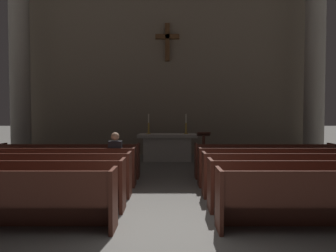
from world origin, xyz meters
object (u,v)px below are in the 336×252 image
pew_left_row_5 (71,161)px  lone_worshipper (117,158)px  candlestick_left (149,127)px  column_right_third (316,62)px  pew_left_row_3 (42,175)px  lectern (204,150)px  pew_right_row_3 (293,175)px  altar (168,146)px  pew_left_row_4 (58,167)px  column_left_third (21,62)px  pew_right_row_2 (315,185)px  pew_right_row_5 (265,161)px  pew_left_row_2 (20,185)px  pew_right_row_4 (277,167)px  candlestick_right (187,127)px

pew_left_row_5 → lone_worshipper: lone_worshipper is taller
candlestick_left → column_right_third: bearing=3.0°
pew_left_row_3 → lectern: size_ratio=3.30×
pew_right_row_3 → altar: altar is taller
pew_left_row_4 → altar: (2.67, 4.18, 0.06)m
column_left_third → lectern: (6.86, -1.53, -3.18)m
pew_left_row_4 → pew_right_row_3: same height
pew_right_row_2 → pew_right_row_5: bearing=90.0°
column_left_third → candlestick_left: bearing=-3.8°
pew_left_row_2 → pew_left_row_4: 1.97m
lone_worshipper → pew_right_row_2: bearing=-27.1°
pew_right_row_5 → candlestick_left: 4.71m
pew_left_row_4 → pew_right_row_4: same height
pew_left_row_4 → candlestick_left: size_ratio=5.11×
pew_left_row_5 → candlestick_left: (1.97, 3.20, 0.77)m
column_right_third → lectern: (-4.40, -1.53, -3.18)m
pew_left_row_5 → altar: (2.67, 3.20, 0.06)m
pew_left_row_3 → pew_right_row_5: size_ratio=1.00×
column_left_third → altar: column_left_third is taller
pew_left_row_4 → column_left_third: size_ratio=0.50×
pew_right_row_5 → candlestick_left: size_ratio=5.11×
pew_left_row_2 → pew_right_row_4: bearing=20.2°
pew_right_row_2 → column_left_third: (-8.30, 6.48, 3.25)m
pew_left_row_3 → column_left_third: bearing=118.3°
pew_right_row_4 → column_left_third: bearing=151.5°
pew_left_row_5 → pew_right_row_3: (5.34, -1.97, 0.00)m
pew_left_row_4 → pew_right_row_3: bearing=-10.4°
pew_right_row_2 → column_right_third: column_right_third is taller
pew_left_row_3 → pew_left_row_4: bearing=90.0°
pew_right_row_3 → pew_left_row_3: bearing=180.0°
pew_left_row_4 → column_left_third: column_left_third is taller
pew_right_row_4 → altar: size_ratio=1.73×
pew_left_row_2 → candlestick_right: candlestick_right is taller
pew_right_row_2 → pew_right_row_4: (0.00, 1.97, 0.00)m
altar → lone_worshipper: bearing=-106.8°
pew_right_row_5 → column_left_third: 9.59m
pew_left_row_3 → pew_left_row_4: size_ratio=1.00×
pew_left_row_3 → lone_worshipper: (1.42, 1.02, 0.22)m
column_right_third → candlestick_right: column_right_third is taller
pew_right_row_2 → pew_left_row_4: bearing=159.8°
pew_left_row_5 → pew_right_row_2: bearing=-28.9°
pew_left_row_4 → pew_left_row_5: same height
pew_left_row_4 → candlestick_left: 4.69m
pew_right_row_5 → altar: size_ratio=1.73×
pew_right_row_2 → lectern: bearing=106.2°
pew_right_row_4 → column_left_third: (-8.30, 4.51, 3.25)m
pew_left_row_3 → candlestick_left: 5.58m
pew_left_row_2 → candlestick_right: size_ratio=5.11×
column_right_third → lectern: bearing=-160.8°
pew_left_row_2 → column_left_third: 7.83m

